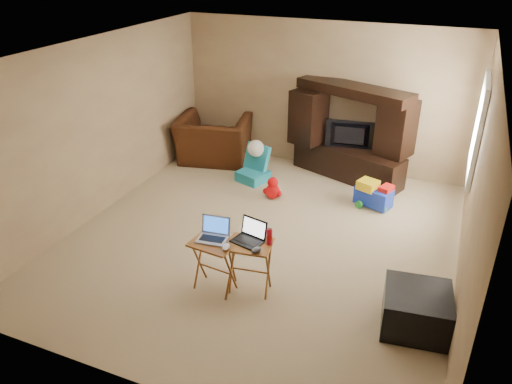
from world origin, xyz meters
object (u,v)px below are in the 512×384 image
at_px(entertainment_center, 350,133).
at_px(mouse_left, 226,247).
at_px(television, 349,136).
at_px(plush_toy, 273,188).
at_px(ottoman, 416,310).
at_px(laptop_left, 212,231).
at_px(tray_table_right, 250,267).
at_px(laptop_right, 247,233).
at_px(push_toy, 374,194).
at_px(child_rocker, 253,164).
at_px(water_bottle, 269,237).
at_px(recliner, 214,139).
at_px(mouse_right, 256,250).
at_px(tray_table_left, 215,266).

distance_m(entertainment_center, mouse_left, 3.72).
bearing_deg(television, plush_toy, 45.50).
height_order(plush_toy, mouse_left, mouse_left).
height_order(ottoman, laptop_left, laptop_left).
distance_m(tray_table_right, laptop_right, 0.44).
height_order(push_toy, laptop_right, laptop_right).
relative_size(tray_table_right, laptop_right, 1.91).
relative_size(entertainment_center, child_rocker, 3.23).
bearing_deg(water_bottle, laptop_left, -163.79).
xyz_separation_m(recliner, mouse_left, (1.92, -3.46, 0.25)).
distance_m(child_rocker, mouse_right, 3.13).
height_order(television, laptop_left, television).
distance_m(television, laptop_right, 3.44).
bearing_deg(tray_table_left, mouse_right, 7.25).
xyz_separation_m(entertainment_center, laptop_left, (-0.71, -3.59, -0.04)).
bearing_deg(entertainment_center, laptop_left, -80.64).
bearing_deg(entertainment_center, push_toy, -34.16).
xyz_separation_m(television, tray_table_left, (-0.68, -3.57, -0.44)).
height_order(child_rocker, plush_toy, child_rocker).
bearing_deg(entertainment_center, plush_toy, -105.43).
relative_size(mouse_left, water_bottle, 0.66).
height_order(laptop_right, mouse_right, laptop_right).
height_order(mouse_left, mouse_right, mouse_left).
xyz_separation_m(push_toy, tray_table_right, (-0.91, -2.62, 0.11)).
relative_size(mouse_left, mouse_right, 1.01).
distance_m(entertainment_center, child_rocker, 1.69).
height_order(recliner, ottoman, recliner).
bearing_deg(tray_table_right, mouse_left, -142.02).
xyz_separation_m(plush_toy, tray_table_right, (0.59, -2.27, 0.14)).
height_order(recliner, laptop_right, laptop_right).
relative_size(entertainment_center, television, 2.41).
xyz_separation_m(entertainment_center, ottoman, (1.54, -3.38, -0.58)).
relative_size(plush_toy, laptop_right, 1.08).
xyz_separation_m(ottoman, tray_table_left, (-2.22, -0.23, 0.10)).
bearing_deg(water_bottle, tray_table_right, -158.20).
bearing_deg(water_bottle, plush_toy, 109.91).
distance_m(television, plush_toy, 1.59).
relative_size(recliner, plush_toy, 3.54).
bearing_deg(laptop_right, laptop_left, -149.04).
relative_size(television, tray_table_right, 1.28).
height_order(television, mouse_right, television).
xyz_separation_m(push_toy, laptop_left, (-1.33, -2.71, 0.55)).
bearing_deg(mouse_left, entertainment_center, 82.44).
bearing_deg(recliner, television, 171.98).
height_order(recliner, child_rocker, recliner).
distance_m(plush_toy, laptop_right, 2.38).
bearing_deg(recliner, water_bottle, 113.78).
bearing_deg(plush_toy, water_bottle, -70.09).
bearing_deg(plush_toy, mouse_right, -73.16).
bearing_deg(ottoman, tray_table_right, -176.75).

